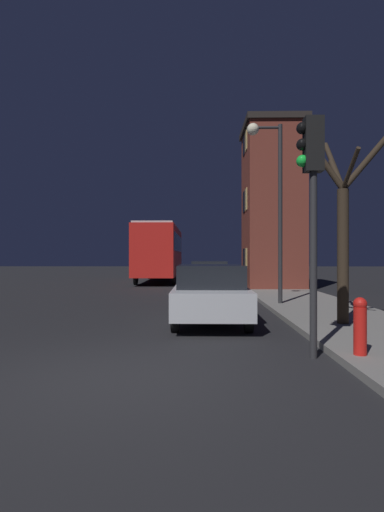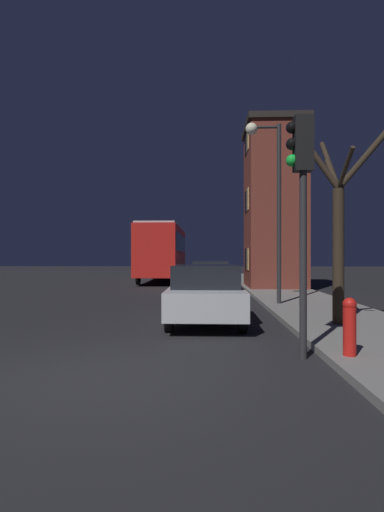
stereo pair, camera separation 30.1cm
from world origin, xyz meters
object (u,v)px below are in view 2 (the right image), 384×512
at_px(bus, 163,249).
at_px(fire_hydrant, 350,325).
at_px(car_mid_lane, 210,275).
at_px(bare_tree, 339,225).
at_px(streetlamp, 269,182).
at_px(car_near_lane, 206,293).
at_px(traffic_light, 301,184).

height_order(bus, fire_hydrant, bus).
relative_size(bus, car_mid_lane, 2.14).
bearing_deg(fire_hydrant, bare_tree, 74.76).
xyz_separation_m(streetlamp, bus, (-4.96, 13.25, -1.97)).
relative_size(streetlamp, car_mid_lane, 1.29).
bearing_deg(streetlamp, fire_hydrant, -88.63).
height_order(bus, car_mid_lane, bus).
bearing_deg(streetlamp, car_mid_lane, 106.05).
relative_size(bare_tree, fire_hydrant, 4.93).
relative_size(streetlamp, car_near_lane, 1.44).
bearing_deg(bare_tree, bus, 109.08).
distance_m(bus, fire_hydrant, 20.86).
bearing_deg(bus, traffic_light, -77.39).
xyz_separation_m(car_near_lane, fire_hydrant, (2.25, -3.79, -0.16)).
bearing_deg(streetlamp, traffic_light, -94.44).
relative_size(car_near_lane, car_mid_lane, 0.90).
bearing_deg(car_mid_lane, bus, 114.63).
bearing_deg(car_mid_lane, bare_tree, -74.70).
bearing_deg(bare_tree, fire_hydrant, -105.24).
xyz_separation_m(traffic_light, car_mid_lane, (-1.37, 13.17, -2.12)).
height_order(streetlamp, car_near_lane, streetlamp).
distance_m(bus, car_near_lane, 16.68).
xyz_separation_m(streetlamp, traffic_light, (-0.51, -6.62, -1.27)).
xyz_separation_m(streetlamp, bare_tree, (0.98, -3.92, -1.72)).
xyz_separation_m(traffic_light, bus, (-4.44, 19.87, -0.70)).
bearing_deg(traffic_light, fire_hydrant, -23.04).
relative_size(bus, car_near_lane, 2.39).
bearing_deg(fire_hydrant, bus, 104.26).
distance_m(car_near_lane, fire_hydrant, 4.41).
bearing_deg(bare_tree, car_near_lane, 165.38).
distance_m(streetlamp, fire_hydrant, 7.76).
bearing_deg(bus, streetlamp, -69.49).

